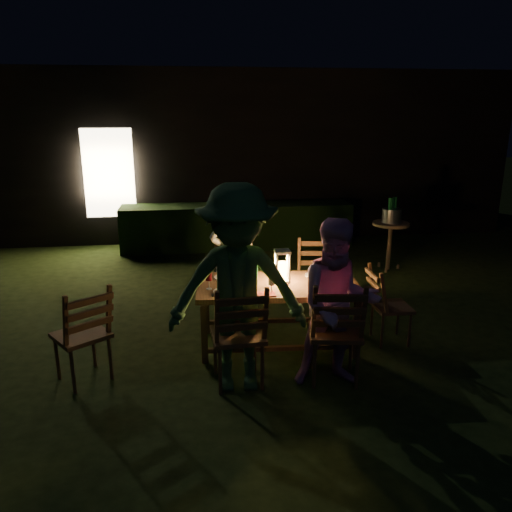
{
  "coord_description": "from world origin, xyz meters",
  "views": [
    {
      "loc": [
        -1.35,
        -5.22,
        2.47
      ],
      "look_at": [
        -0.66,
        -0.09,
        0.94
      ],
      "focal_mm": 35.0,
      "sensor_mm": 36.0,
      "label": 1
    }
  ],
  "objects": [
    {
      "name": "garden_envelope",
      "position": [
        -0.01,
        6.15,
        1.58
      ],
      "size": [
        40.0,
        40.0,
        3.2
      ],
      "color": "black",
      "rests_on": "ground"
    },
    {
      "name": "dining_table",
      "position": [
        -0.47,
        -0.34,
        0.64
      ],
      "size": [
        1.75,
        0.95,
        0.71
      ],
      "rotation": [
        0.0,
        0.0,
        -0.06
      ],
      "color": "#482E18",
      "rests_on": "ground"
    },
    {
      "name": "chair_near_left",
      "position": [
        -0.96,
        -1.08,
        0.32
      ],
      "size": [
        0.5,
        0.53,
        1.05
      ],
      "rotation": [
        0.0,
        0.0,
        0.07
      ],
      "color": "#482E18",
      "rests_on": "ground"
    },
    {
      "name": "chair_near_right",
      "position": [
        -0.07,
        -1.14,
        0.32
      ],
      "size": [
        0.55,
        0.58,
        1.06
      ],
      "rotation": [
        0.0,
        0.0,
        -0.17
      ],
      "color": "#482E18",
      "rests_on": "ground"
    },
    {
      "name": "chair_far_left",
      "position": [
        -0.86,
        0.46,
        0.31
      ],
      "size": [
        0.48,
        0.52,
        1.02
      ],
      "rotation": [
        0.0,
        0.0,
        3.08
      ],
      "color": "#482E18",
      "rests_on": "ground"
    },
    {
      "name": "chair_far_right",
      "position": [
        0.14,
        0.39,
        0.29
      ],
      "size": [
        0.5,
        0.53,
        0.97
      ],
      "rotation": [
        0.0,
        0.0,
        2.98
      ],
      "color": "#482E18",
      "rests_on": "ground"
    },
    {
      "name": "chair_end",
      "position": [
        0.76,
        -0.42,
        0.27
      ],
      "size": [
        0.43,
        0.4,
        0.89
      ],
      "rotation": [
        0.0,
        0.0,
        -1.58
      ],
      "color": "#482E18",
      "rests_on": "ground"
    },
    {
      "name": "chair_spare",
      "position": [
        -2.39,
        -0.83,
        0.3
      ],
      "size": [
        0.64,
        0.65,
        1.0
      ],
      "rotation": [
        0.0,
        0.0,
        0.62
      ],
      "color": "#482E18",
      "rests_on": "ground"
    },
    {
      "name": "person_house_side",
      "position": [
        -0.86,
        0.51,
        0.76
      ],
      "size": [
        0.58,
        0.4,
        1.52
      ],
      "primitive_type": "imported",
      "rotation": [
        0.0,
        0.0,
        3.08
      ],
      "color": "beige",
      "rests_on": "ground"
    },
    {
      "name": "person_opp_right",
      "position": [
        -0.07,
        -1.19,
        0.79
      ],
      "size": [
        0.8,
        0.64,
        1.57
      ],
      "primitive_type": "imported",
      "rotation": [
        0.0,
        0.0,
        -0.06
      ],
      "color": "#CF8EC2",
      "rests_on": "ground"
    },
    {
      "name": "person_opp_left",
      "position": [
        -0.97,
        -1.13,
        0.94
      ],
      "size": [
        1.26,
        0.78,
        1.89
      ],
      "primitive_type": "imported",
      "rotation": [
        0.0,
        0.0,
        -0.06
      ],
      "color": "#336231",
      "rests_on": "ground"
    },
    {
      "name": "lantern",
      "position": [
        -0.41,
        -0.29,
        0.86
      ],
      "size": [
        0.16,
        0.16,
        0.35
      ],
      "color": "white",
      "rests_on": "dining_table"
    },
    {
      "name": "plate_far_left",
      "position": [
        -1.0,
        -0.09,
        0.71
      ],
      "size": [
        0.25,
        0.25,
        0.01
      ],
      "primitive_type": "cylinder",
      "color": "white",
      "rests_on": "dining_table"
    },
    {
      "name": "plate_near_left",
      "position": [
        -1.03,
        -0.53,
        0.71
      ],
      "size": [
        0.25,
        0.25,
        0.01
      ],
      "primitive_type": "cylinder",
      "color": "white",
      "rests_on": "dining_table"
    },
    {
      "name": "plate_far_right",
      "position": [
        -0.0,
        -0.15,
        0.71
      ],
      "size": [
        0.25,
        0.25,
        0.01
      ],
      "primitive_type": "cylinder",
      "color": "white",
      "rests_on": "dining_table"
    },
    {
      "name": "plate_near_right",
      "position": [
        -0.03,
        -0.59,
        0.71
      ],
      "size": [
        0.25,
        0.25,
        0.01
      ],
      "primitive_type": "cylinder",
      "color": "white",
      "rests_on": "dining_table"
    },
    {
      "name": "wineglass_a",
      "position": [
        -0.75,
        -0.04,
        0.79
      ],
      "size": [
        0.06,
        0.06,
        0.18
      ],
      "primitive_type": null,
      "color": "#59070F",
      "rests_on": "dining_table"
    },
    {
      "name": "wineglass_b",
      "position": [
        -1.19,
        -0.41,
        0.79
      ],
      "size": [
        0.06,
        0.06,
        0.18
      ],
      "primitive_type": null,
      "color": "#59070F",
      "rests_on": "dining_table"
    },
    {
      "name": "wineglass_c",
      "position": [
        -0.18,
        -0.64,
        0.79
      ],
      "size": [
        0.06,
        0.06,
        0.18
      ],
      "primitive_type": null,
      "color": "#59070F",
      "rests_on": "dining_table"
    },
    {
      "name": "wineglass_d",
      "position": [
        0.17,
        -0.2,
        0.79
      ],
      "size": [
        0.06,
        0.06,
        0.18
      ],
      "primitive_type": null,
      "color": "#59070F",
      "rests_on": "dining_table"
    },
    {
      "name": "wineglass_e",
      "position": [
        -0.58,
        -0.63,
        0.79
      ],
      "size": [
        0.06,
        0.06,
        0.18
      ],
      "primitive_type": null,
      "color": "silver",
      "rests_on": "dining_table"
    },
    {
      "name": "bottle_table",
      "position": [
        -0.71,
        -0.33,
        0.85
      ],
      "size": [
        0.07,
        0.07,
        0.28
      ],
      "primitive_type": "cylinder",
      "color": "#0F471E",
      "rests_on": "dining_table"
    },
    {
      "name": "napkin_left",
      "position": [
        -0.64,
        -0.65,
        0.71
      ],
      "size": [
        0.18,
        0.14,
        0.01
      ],
      "primitive_type": "cube",
      "color": "red",
      "rests_on": "dining_table"
    },
    {
      "name": "napkin_right",
      "position": [
        0.06,
        -0.68,
        0.71
      ],
      "size": [
        0.18,
        0.14,
        0.01
      ],
      "primitive_type": "cube",
      "color": "red",
      "rests_on": "dining_table"
    },
    {
      "name": "phone",
      "position": [
        -1.1,
        -0.6,
        0.71
      ],
      "size": [
        0.14,
        0.07,
        0.01
      ],
      "primitive_type": "cube",
      "color": "black",
      "rests_on": "dining_table"
    },
    {
      "name": "side_table",
      "position": [
        1.76,
        2.07,
        0.68
      ],
      "size": [
        0.57,
        0.57,
        0.77
      ],
      "color": "brown",
      "rests_on": "ground"
    },
    {
      "name": "ice_bucket",
      "position": [
        1.76,
        2.07,
        0.88
      ],
      "size": [
        0.3,
        0.3,
        0.22
      ],
      "primitive_type": "cylinder",
      "color": "#A5A8AD",
      "rests_on": "side_table"
    },
    {
      "name": "bottle_bucket_a",
      "position": [
        1.71,
        2.03,
        0.93
      ],
      "size": [
        0.07,
        0.07,
        0.32
      ],
      "primitive_type": "cylinder",
      "color": "#0F471E",
      "rests_on": "side_table"
    },
    {
      "name": "bottle_bucket_b",
      "position": [
        1.81,
        2.11,
        0.93
      ],
      "size": [
        0.07,
        0.07,
        0.32
      ],
      "primitive_type": "cylinder",
      "color": "#0F471E",
      "rests_on": "side_table"
    }
  ]
}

